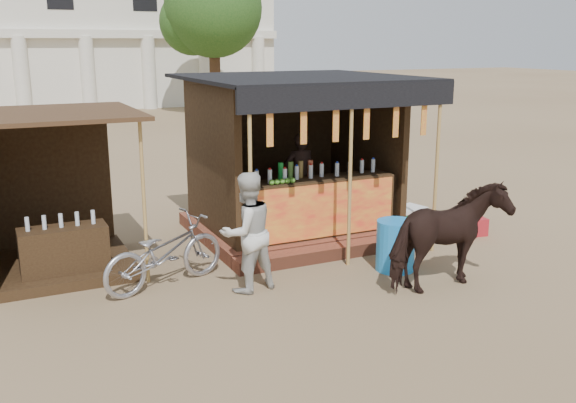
% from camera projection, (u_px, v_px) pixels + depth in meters
% --- Properties ---
extents(ground, '(120.00, 120.00, 0.00)m').
position_uv_depth(ground, '(342.00, 314.00, 8.09)').
color(ground, '#846B4C').
rests_on(ground, ground).
extents(main_stall, '(3.60, 3.61, 2.78)m').
position_uv_depth(main_stall, '(297.00, 178.00, 11.21)').
color(main_stall, brown).
rests_on(main_stall, ground).
extents(secondary_stall, '(2.40, 2.40, 2.38)m').
position_uv_depth(secondary_stall, '(45.00, 216.00, 9.40)').
color(secondary_stall, '#382614').
rests_on(secondary_stall, ground).
extents(cow, '(1.82, 0.97, 1.47)m').
position_uv_depth(cow, '(449.00, 238.00, 8.76)').
color(cow, black).
rests_on(cow, ground).
extents(motorbike, '(2.01, 1.22, 1.00)m').
position_uv_depth(motorbike, '(164.00, 252.00, 8.88)').
color(motorbike, '#A1A1AA').
rests_on(motorbike, ground).
extents(bystander, '(0.91, 0.77, 1.66)m').
position_uv_depth(bystander, '(247.00, 232.00, 8.68)').
color(bystander, beige).
rests_on(bystander, ground).
extents(blue_barrel, '(0.72, 0.72, 0.76)m').
position_uv_depth(blue_barrel, '(395.00, 245.00, 9.57)').
color(blue_barrel, '#1D84DB').
rests_on(blue_barrel, ground).
extents(red_crate, '(0.50, 0.48, 0.31)m').
position_uv_depth(red_crate, '(471.00, 226.00, 11.40)').
color(red_crate, maroon).
rests_on(red_crate, ground).
extents(cooler, '(0.72, 0.57, 0.46)m').
position_uv_depth(cooler, '(407.00, 220.00, 11.50)').
color(cooler, '#186D36').
rests_on(cooler, ground).
extents(background_building, '(26.00, 7.45, 8.18)m').
position_uv_depth(background_building, '(13.00, 29.00, 32.53)').
color(background_building, silver).
rests_on(background_building, ground).
extents(tree, '(4.50, 4.40, 7.00)m').
position_uv_depth(tree, '(208.00, 12.00, 28.79)').
color(tree, '#382314').
rests_on(tree, ground).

